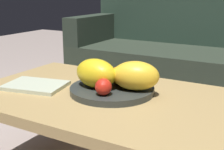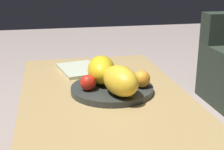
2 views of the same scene
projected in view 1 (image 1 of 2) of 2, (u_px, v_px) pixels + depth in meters
The scene contains 10 objects.
coffee_table at pixel (111, 106), 1.25m from camera, with size 1.16×0.68×0.42m.
couch at pixel (185, 60), 2.37m from camera, with size 1.70×0.70×0.90m.
fruit_bowl at pixel (112, 90), 1.27m from camera, with size 0.34×0.34×0.03m, color #2E3331.
melon_large_front at pixel (96, 73), 1.25m from camera, with size 0.18×0.12×0.12m, color yellow.
melon_smaller_beside at pixel (136, 76), 1.21m from camera, with size 0.19×0.12×0.12m, color yellow.
orange_front at pixel (132, 73), 1.34m from camera, with size 0.07×0.07×0.07m, color orange.
orange_left at pixel (119, 75), 1.29m from camera, with size 0.08×0.08×0.08m, color orange.
apple_front at pixel (103, 87), 1.16m from camera, with size 0.06×0.06×0.06m, color red.
banana_bunch at pixel (119, 77), 1.32m from camera, with size 0.15×0.13×0.06m.
magazine at pixel (36, 85), 1.34m from camera, with size 0.25×0.18×0.02m, color beige.
Camera 1 is at (0.59, -1.01, 0.83)m, focal length 49.88 mm.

